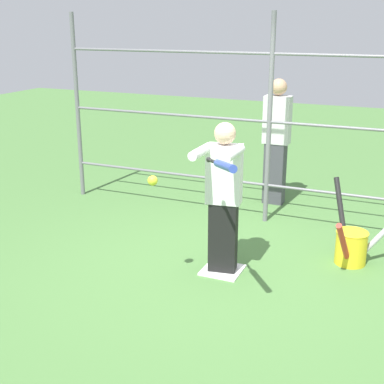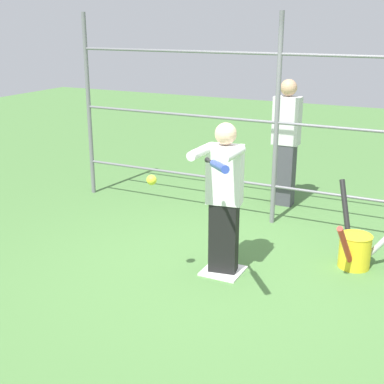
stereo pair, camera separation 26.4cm
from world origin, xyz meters
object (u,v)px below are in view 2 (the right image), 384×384
at_px(batter, 224,195).
at_px(bat_bucket, 355,248).
at_px(baseball_bat_swinging, 217,165).
at_px(softball_in_flight, 152,180).
at_px(bystander_behind_fence, 286,141).

bearing_deg(batter, bat_bucket, -148.02).
bearing_deg(baseball_bat_swinging, batter, -70.75).
relative_size(baseball_bat_swinging, softball_in_flight, 7.91).
distance_m(batter, bat_bucket, 1.55).
bearing_deg(bystander_behind_fence, batter, 92.26).
height_order(baseball_bat_swinging, bat_bucket, baseball_bat_swinging).
height_order(batter, baseball_bat_swinging, batter).
bearing_deg(softball_in_flight, batter, -131.19).
height_order(softball_in_flight, bystander_behind_fence, bystander_behind_fence).
xyz_separation_m(batter, baseball_bat_swinging, (-0.29, 0.84, 0.54)).
bearing_deg(baseball_bat_swinging, bystander_behind_fence, -83.12).
bearing_deg(bystander_behind_fence, bat_bucket, 128.60).
bearing_deg(bystander_behind_fence, softball_in_flight, 82.22).
xyz_separation_m(baseball_bat_swinging, bystander_behind_fence, (0.39, -3.21, -0.48)).
height_order(batter, bat_bucket, batter).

